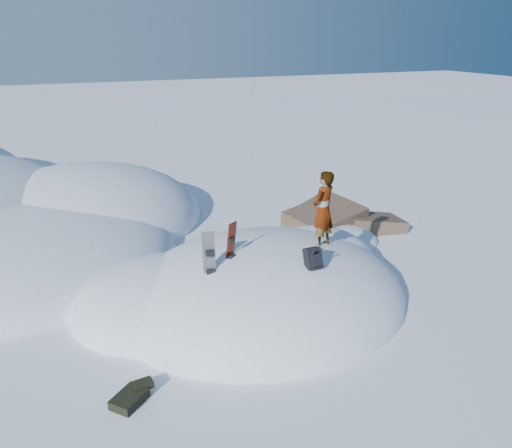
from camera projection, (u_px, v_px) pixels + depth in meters
name	position (u px, v px, depth m)	size (l,w,h in m)	color
ground	(264.00, 300.00, 11.99)	(120.00, 120.00, 0.00)	white
snow_mound	(253.00, 297.00, 12.14)	(8.00, 6.00, 3.00)	white
rock_outcrop	(333.00, 234.00, 15.91)	(4.68, 4.41, 1.68)	brown
snowboard_red	(231.00, 250.00, 10.87)	(0.31, 0.29, 1.34)	red
snowboard_dark	(210.00, 264.00, 10.44)	(0.28, 0.21, 1.43)	black
backpack	(313.00, 258.00, 10.59)	(0.35, 0.44, 0.55)	black
gear_pile	(132.00, 396.00, 8.67)	(0.83, 0.73, 0.22)	black
person	(323.00, 210.00, 11.45)	(0.67, 0.44, 1.84)	slate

